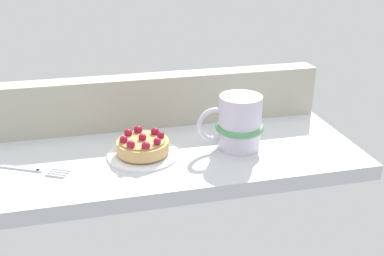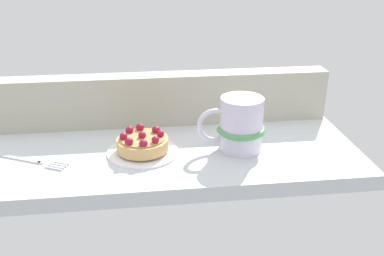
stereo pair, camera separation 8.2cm
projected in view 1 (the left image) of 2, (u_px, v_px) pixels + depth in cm
name	position (u px, v px, depth cm)	size (l,w,h in cm)	color
ground_plane	(166.00, 156.00, 85.32)	(72.71, 30.65, 2.84)	silver
window_rail_back	(154.00, 100.00, 94.07)	(71.26, 4.94, 10.84)	#B2AD99
dessert_plate	(143.00, 154.00, 82.24)	(13.27, 13.27, 0.86)	white
raspberry_tart	(143.00, 145.00, 81.51)	(9.60, 9.60, 3.65)	tan
coffee_mug	(239.00, 123.00, 83.78)	(12.99, 9.23, 10.35)	silver
dessert_fork	(24.00, 168.00, 77.36)	(15.94, 9.04, 0.60)	silver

